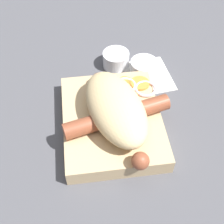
% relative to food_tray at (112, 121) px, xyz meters
% --- Properties ---
extents(ground_plane, '(3.00, 3.00, 0.00)m').
position_rel_food_tray_xyz_m(ground_plane, '(0.00, 0.00, -0.01)').
color(ground_plane, '#4C4C51').
extents(food_tray, '(0.21, 0.16, 0.03)m').
position_rel_food_tray_xyz_m(food_tray, '(0.00, 0.00, 0.00)').
color(food_tray, tan).
rests_on(food_tray, ground_plane).
extents(bread_roll, '(0.18, 0.12, 0.06)m').
position_rel_food_tray_xyz_m(bread_roll, '(0.01, 0.01, 0.04)').
color(bread_roll, '#DBBC84').
rests_on(bread_roll, food_tray).
extents(sausage, '(0.20, 0.18, 0.03)m').
position_rel_food_tray_xyz_m(sausage, '(0.01, 0.01, 0.03)').
color(sausage, brown).
rests_on(sausage, food_tray).
extents(pickled_veggies, '(0.08, 0.08, 0.01)m').
position_rel_food_tray_xyz_m(pickled_veggies, '(-0.06, 0.05, 0.02)').
color(pickled_veggies, orange).
rests_on(pickled_veggies, food_tray).
extents(napkin, '(0.11, 0.11, 0.00)m').
position_rel_food_tray_xyz_m(napkin, '(-0.12, 0.08, -0.01)').
color(napkin, white).
rests_on(napkin, ground_plane).
extents(condiment_cup_near, '(0.05, 0.05, 0.03)m').
position_rel_food_tray_xyz_m(condiment_cup_near, '(-0.12, 0.08, -0.00)').
color(condiment_cup_near, white).
rests_on(condiment_cup_near, ground_plane).
extents(condiment_cup_far, '(0.05, 0.05, 0.03)m').
position_rel_food_tray_xyz_m(condiment_cup_far, '(-0.16, 0.03, -0.00)').
color(condiment_cup_far, white).
rests_on(condiment_cup_far, ground_plane).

